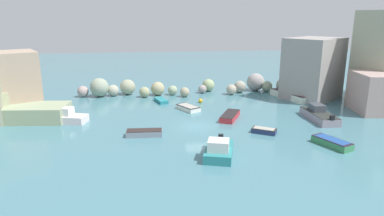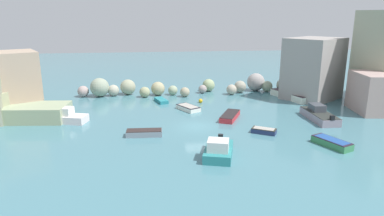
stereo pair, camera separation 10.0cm
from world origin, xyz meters
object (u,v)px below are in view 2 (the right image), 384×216
object	(u,v)px
moored_boat_8	(161,101)
moored_boat_0	(291,94)
moored_boat_5	(264,131)
moored_boat_7	(319,115)
moored_boat_2	(332,143)
moored_boat_1	(218,150)
moored_boat_6	(144,133)
moored_boat_4	(230,116)
moored_boat_3	(64,117)
channel_buoy	(201,101)
moored_boat_9	(188,108)

from	to	relation	value
moored_boat_8	moored_boat_0	bearing A→B (deg)	72.85
moored_boat_5	moored_boat_7	xyz separation A→B (m)	(7.92, 3.80, 0.30)
moored_boat_2	moored_boat_5	distance (m)	6.64
moored_boat_0	moored_boat_7	bearing A→B (deg)	156.53
moored_boat_0	moored_boat_1	bearing A→B (deg)	125.40
moored_boat_0	moored_boat_6	size ratio (longest dim) A/B	2.01
moored_boat_4	moored_boat_5	bearing A→B (deg)	-131.38
moored_boat_3	moored_boat_0	bearing A→B (deg)	30.92
moored_boat_0	moored_boat_6	distance (m)	25.16
moored_boat_4	moored_boat_8	size ratio (longest dim) A/B	1.51
moored_boat_0	moored_boat_4	xyz separation A→B (m)	(-11.27, -8.75, -0.33)
moored_boat_3	channel_buoy	bearing A→B (deg)	38.96
moored_boat_2	moored_boat_5	size ratio (longest dim) A/B	1.47
moored_boat_2	moored_boat_3	size ratio (longest dim) A/B	0.69
moored_boat_4	moored_boat_5	world-z (taller)	moored_boat_4
channel_buoy	moored_boat_8	bearing A→B (deg)	168.87
moored_boat_0	moored_boat_6	xyz separation A→B (m)	(-21.24, -13.48, -0.33)
moored_boat_4	moored_boat_8	distance (m)	11.84
moored_boat_3	moored_boat_8	distance (m)	13.87
moored_boat_3	moored_boat_9	bearing A→B (deg)	29.45
moored_boat_0	moored_boat_3	size ratio (longest dim) A/B	1.28
moored_boat_6	moored_boat_0	bearing A→B (deg)	-144.73
moored_boat_1	moored_boat_6	distance (m)	8.85
moored_boat_3	moored_boat_5	world-z (taller)	moored_boat_3
moored_boat_2	moored_boat_8	world-z (taller)	moored_boat_2
moored_boat_1	moored_boat_7	distance (m)	16.58
moored_boat_6	moored_boat_8	world-z (taller)	moored_boat_6
moored_boat_7	moored_boat_2	bearing A→B (deg)	161.53
moored_boat_1	moored_boat_9	size ratio (longest dim) A/B	1.28
moored_boat_2	moored_boat_4	xyz separation A→B (m)	(-7.28, 9.86, -0.04)
moored_boat_4	moored_boat_6	distance (m)	11.03
channel_buoy	moored_boat_3	world-z (taller)	moored_boat_3
channel_buoy	moored_boat_2	bearing A→B (deg)	-61.95
moored_boat_7	channel_buoy	bearing A→B (deg)	53.02
moored_boat_3	moored_boat_8	xyz separation A→B (m)	(11.40, 7.89, -0.34)
moored_boat_2	moored_boat_8	size ratio (longest dim) A/B	1.28
moored_boat_5	moored_boat_8	bearing A→B (deg)	156.55
moored_boat_5	moored_boat_7	distance (m)	8.79
moored_boat_4	moored_boat_0	bearing A→B (deg)	-25.68
moored_boat_3	moored_boat_6	distance (m)	10.82
moored_boat_0	moored_boat_7	xyz separation A→B (m)	(-1.11, -10.48, -0.06)
moored_boat_3	moored_boat_4	xyz separation A→B (m)	(19.04, -1.15, -0.26)
moored_boat_2	moored_boat_4	distance (m)	12.26
moored_boat_1	moored_boat_4	distance (m)	11.51
moored_boat_0	channel_buoy	bearing A→B (deg)	75.83
moored_boat_3	moored_boat_8	size ratio (longest dim) A/B	1.85
moored_boat_1	moored_boat_0	bearing A→B (deg)	159.47
moored_boat_3	moored_boat_9	distance (m)	15.00
moored_boat_6	moored_boat_9	xyz separation A→B (m)	(5.56, 9.16, -0.01)
moored_boat_7	moored_boat_4	bearing A→B (deg)	81.45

